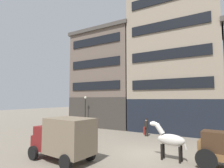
# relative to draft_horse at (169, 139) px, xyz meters

# --- Properties ---
(ground_plane) EXTENTS (120.00, 120.00, 0.00)m
(ground_plane) POSITION_rel_draft_horse_xyz_m (-1.69, 0.66, -1.27)
(ground_plane) COLOR slate
(building_far_left) EXTENTS (9.62, 6.68, 13.58)m
(building_far_left) POSITION_rel_draft_horse_xyz_m (-11.56, 10.97, 5.56)
(building_far_left) COLOR #38332D
(building_far_left) RESTS_ON ground_plane
(building_center_left) EXTENTS (10.49, 6.68, 17.05)m
(building_center_left) POSITION_rel_draft_horse_xyz_m (-1.85, 10.97, 7.30)
(building_center_left) COLOR black
(building_center_left) RESTS_ON ground_plane
(draft_horse) EXTENTS (2.35, 0.72, 2.30)m
(draft_horse) POSITION_rel_draft_horse_xyz_m (0.00, 0.00, 0.00)
(draft_horse) COLOR beige
(draft_horse) RESTS_ON ground_plane
(delivery_truck_near) EXTENTS (4.46, 2.41, 2.62)m
(delivery_truck_near) POSITION_rel_draft_horse_xyz_m (-5.61, -3.47, 0.15)
(delivery_truck_near) COLOR maroon
(delivery_truck_near) RESTS_ON ground_plane
(pedestrian_officer) EXTENTS (0.50, 0.50, 1.79)m
(pedestrian_officer) POSITION_rel_draft_horse_xyz_m (-3.87, 6.32, -0.29)
(pedestrian_officer) COLOR black
(pedestrian_officer) RESTS_ON ground_plane
(streetlamp_curbside) EXTENTS (0.32, 0.32, 4.12)m
(streetlamp_curbside) POSITION_rel_draft_horse_xyz_m (-12.47, 7.08, 1.40)
(streetlamp_curbside) COLOR black
(streetlamp_curbside) RESTS_ON ground_plane
(fire_hydrant_curbside) EXTENTS (0.24, 0.24, 0.83)m
(fire_hydrant_curbside) POSITION_rel_draft_horse_xyz_m (-4.38, 7.09, -0.84)
(fire_hydrant_curbside) COLOR maroon
(fire_hydrant_curbside) RESTS_ON ground_plane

